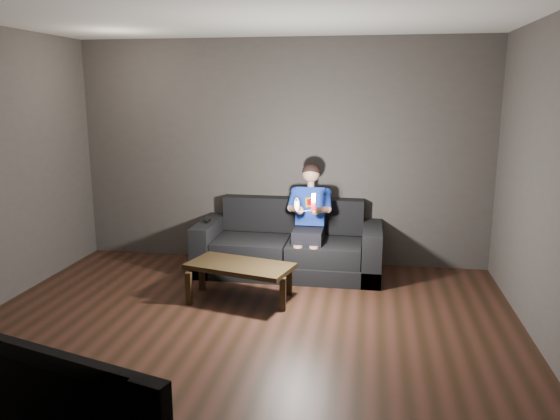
# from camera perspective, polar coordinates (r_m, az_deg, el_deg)

# --- Properties ---
(floor) EXTENTS (5.00, 5.00, 0.00)m
(floor) POSITION_cam_1_polar(r_m,az_deg,el_deg) (4.64, -5.17, -14.36)
(floor) COLOR black
(floor) RESTS_ON ground
(back_wall) EXTENTS (5.00, 0.04, 2.70)m
(back_wall) POSITION_cam_1_polar(r_m,az_deg,el_deg) (6.64, 0.08, 6.00)
(back_wall) COLOR #3C3835
(back_wall) RESTS_ON ground
(front_wall) EXTENTS (5.00, 0.04, 2.70)m
(front_wall) POSITION_cam_1_polar(r_m,az_deg,el_deg) (1.99, -24.71, -10.30)
(front_wall) COLOR #3C3835
(front_wall) RESTS_ON ground
(ceiling) EXTENTS (5.00, 5.00, 0.02)m
(ceiling) POSITION_cam_1_polar(r_m,az_deg,el_deg) (4.20, -5.93, 20.76)
(ceiling) COLOR silver
(ceiling) RESTS_ON back_wall
(sofa) EXTENTS (2.13, 0.92, 0.82)m
(sofa) POSITION_cam_1_polar(r_m,az_deg,el_deg) (6.40, 0.95, -4.13)
(sofa) COLOR black
(sofa) RESTS_ON floor
(child) EXTENTS (0.50, 0.61, 1.22)m
(child) POSITION_cam_1_polar(r_m,az_deg,el_deg) (6.21, 3.10, -0.23)
(child) COLOR black
(child) RESTS_ON sofa
(wii_remote_red) EXTENTS (0.05, 0.07, 0.19)m
(wii_remote_red) POSITION_cam_1_polar(r_m,az_deg,el_deg) (5.70, 3.52, 0.85)
(wii_remote_red) COLOR #F20005
(wii_remote_red) RESTS_ON child
(nunchuk_white) EXTENTS (0.08, 0.10, 0.15)m
(nunchuk_white) POSITION_cam_1_polar(r_m,az_deg,el_deg) (5.73, 1.77, 0.58)
(nunchuk_white) COLOR white
(nunchuk_white) RESTS_ON child
(wii_remote_black) EXTENTS (0.04, 0.15, 0.03)m
(wii_remote_black) POSITION_cam_1_polar(r_m,az_deg,el_deg) (6.45, -7.58, -1.11)
(wii_remote_black) COLOR black
(wii_remote_black) RESTS_ON sofa
(coffee_table) EXTENTS (1.14, 0.76, 0.38)m
(coffee_table) POSITION_cam_1_polar(r_m,az_deg,el_deg) (5.55, -4.20, -6.14)
(coffee_table) COLOR black
(coffee_table) RESTS_ON floor
(tv) EXTENTS (1.16, 0.48, 0.67)m
(tv) POSITION_cam_1_polar(r_m,az_deg,el_deg) (2.41, -21.33, -19.30)
(tv) COLOR black
(tv) RESTS_ON media_console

